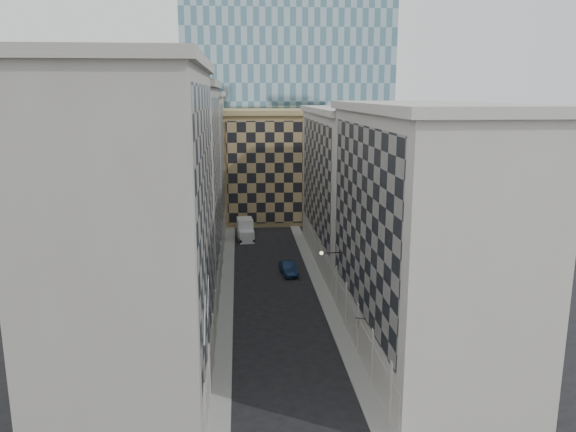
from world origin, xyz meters
TOP-DOWN VIEW (x-y plane):
  - sidewalk_west at (-5.25, 30.00)m, footprint 1.50×100.00m
  - sidewalk_east at (5.25, 30.00)m, footprint 1.50×100.00m
  - bldg_left_a at (-10.88, 11.00)m, footprint 10.80×22.80m
  - bldg_left_b at (-10.88, 33.00)m, footprint 10.80×22.80m
  - bldg_left_c at (-10.88, 55.00)m, footprint 10.80×22.80m
  - bldg_right_a at (10.88, 15.00)m, footprint 10.80×26.80m
  - bldg_right_b at (10.89, 42.00)m, footprint 10.80×28.80m
  - tan_block at (2.00, 67.90)m, footprint 16.80×14.80m
  - church_tower at (0.00, 82.00)m, footprint 7.20×7.20m
  - flagpoles_left at (-5.90, 6.00)m, footprint 0.10×6.33m
  - bracket_lamp at (4.38, 24.00)m, footprint 1.98×0.36m
  - box_truck at (-2.88, 53.76)m, footprint 2.65×5.64m
  - dark_car at (2.06, 36.52)m, footprint 2.13×4.78m
  - shop_sign at (5.42, 12.32)m, footprint 0.79×0.69m

SIDE VIEW (x-z plane):
  - sidewalk_west at x=-5.25m, z-range 0.00..0.15m
  - sidewalk_east at x=5.25m, z-range 0.00..0.15m
  - dark_car at x=2.06m, z-range 0.00..1.53m
  - box_truck at x=-2.88m, z-range -0.19..2.82m
  - shop_sign at x=5.42m, z-range 3.43..4.24m
  - bracket_lamp at x=4.38m, z-range 6.02..6.38m
  - flagpoles_left at x=-5.90m, z-range 6.83..9.17m
  - tan_block at x=2.00m, z-range 0.04..18.84m
  - bldg_right_b at x=10.89m, z-range 0.00..19.70m
  - bldg_right_a at x=10.88m, z-range -0.03..20.67m
  - bldg_left_c at x=-10.88m, z-range -0.02..21.68m
  - bldg_left_b at x=-10.88m, z-range -0.03..22.67m
  - bldg_left_a at x=-10.88m, z-range -0.03..23.67m
  - church_tower at x=0.00m, z-range 1.20..52.70m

